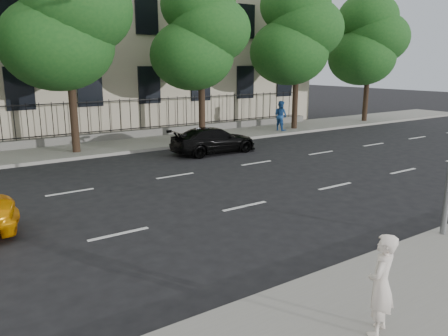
# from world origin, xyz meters

# --- Properties ---
(ground) EXTENTS (120.00, 120.00, 0.00)m
(ground) POSITION_xyz_m (0.00, 0.00, 0.00)
(ground) COLOR black
(ground) RESTS_ON ground
(far_sidewalk) EXTENTS (60.00, 4.00, 0.15)m
(far_sidewalk) POSITION_xyz_m (0.00, 14.00, 0.07)
(far_sidewalk) COLOR gray
(far_sidewalk) RESTS_ON ground
(lane_markings) EXTENTS (49.60, 4.62, 0.01)m
(lane_markings) POSITION_xyz_m (0.00, 4.75, 0.01)
(lane_markings) COLOR silver
(lane_markings) RESTS_ON ground
(iron_fence) EXTENTS (30.00, 0.50, 2.20)m
(iron_fence) POSITION_xyz_m (0.00, 15.70, 0.65)
(iron_fence) COLOR slate
(iron_fence) RESTS_ON far_sidewalk
(street_light) EXTENTS (0.25, 3.32, 8.05)m
(street_light) POSITION_xyz_m (2.50, -1.77, 5.15)
(street_light) COLOR slate
(street_light) RESTS_ON near_sidewalk
(tree_c) EXTENTS (5.89, 5.50, 9.80)m
(tree_c) POSITION_xyz_m (-1.96, 13.36, 6.41)
(tree_c) COLOR #382619
(tree_c) RESTS_ON far_sidewalk
(tree_d) EXTENTS (5.34, 4.94, 8.84)m
(tree_d) POSITION_xyz_m (5.04, 13.36, 5.84)
(tree_d) COLOR #382619
(tree_d) RESTS_ON far_sidewalk
(tree_e) EXTENTS (5.71, 5.31, 9.46)m
(tree_e) POSITION_xyz_m (12.04, 13.36, 6.20)
(tree_e) COLOR #382619
(tree_e) RESTS_ON far_sidewalk
(tree_f) EXTENTS (5.52, 5.12, 9.01)m
(tree_f) POSITION_xyz_m (19.04, 13.36, 5.88)
(tree_f) COLOR #382619
(tree_f) RESTS_ON far_sidewalk
(black_sedan) EXTENTS (4.36, 1.83, 1.26)m
(black_sedan) POSITION_xyz_m (3.66, 9.92, 0.63)
(black_sedan) COLOR black
(black_sedan) RESTS_ON ground
(woman_near) EXTENTS (0.70, 0.58, 1.63)m
(woman_near) POSITION_xyz_m (-2.27, -3.98, 0.96)
(woman_near) COLOR white
(woman_near) RESTS_ON near_sidewalk
(pedestrian_far) EXTENTS (0.82, 0.99, 1.85)m
(pedestrian_far) POSITION_xyz_m (10.63, 13.00, 1.08)
(pedestrian_far) COLOR #1F4D93
(pedestrian_far) RESTS_ON far_sidewalk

